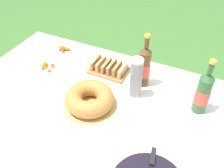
{
  "coord_description": "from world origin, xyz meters",
  "views": [
    {
      "loc": [
        0.45,
        -0.84,
        1.77
      ],
      "look_at": [
        -0.04,
        0.19,
        0.78
      ],
      "focal_mm": 40.0,
      "sensor_mm": 36.0,
      "label": 1
    }
  ],
  "objects_px": {
    "cup_stack": "(136,78)",
    "snack_plate_near": "(45,68)",
    "bundt_cake": "(90,99)",
    "cider_bottle_amber": "(144,66)",
    "cider_bottle_green": "(203,93)",
    "snack_plate_left": "(63,50)",
    "bread_board": "(109,68)"
  },
  "relations": [
    {
      "from": "cup_stack",
      "to": "snack_plate_near",
      "type": "relative_size",
      "value": 1.25
    },
    {
      "from": "cider_bottle_green",
      "to": "cider_bottle_amber",
      "type": "distance_m",
      "value": 0.37
    },
    {
      "from": "cider_bottle_green",
      "to": "snack_plate_left",
      "type": "distance_m",
      "value": 1.06
    },
    {
      "from": "snack_plate_near",
      "to": "snack_plate_left",
      "type": "xyz_separation_m",
      "value": [
        -0.01,
        0.24,
        0.0
      ]
    },
    {
      "from": "cider_bottle_green",
      "to": "cider_bottle_amber",
      "type": "relative_size",
      "value": 0.97
    },
    {
      "from": "bundt_cake",
      "to": "bread_board",
      "type": "bearing_deg",
      "value": 96.92
    },
    {
      "from": "bundt_cake",
      "to": "cider_bottle_amber",
      "type": "bearing_deg",
      "value": 56.19
    },
    {
      "from": "cup_stack",
      "to": "cider_bottle_green",
      "type": "height_order",
      "value": "cider_bottle_green"
    },
    {
      "from": "cup_stack",
      "to": "bread_board",
      "type": "xyz_separation_m",
      "value": [
        -0.25,
        0.14,
        -0.1
      ]
    },
    {
      "from": "cider_bottle_green",
      "to": "snack_plate_near",
      "type": "distance_m",
      "value": 1.03
    },
    {
      "from": "snack_plate_near",
      "to": "bread_board",
      "type": "relative_size",
      "value": 0.82
    },
    {
      "from": "bundt_cake",
      "to": "snack_plate_near",
      "type": "bearing_deg",
      "value": 159.29
    },
    {
      "from": "bundt_cake",
      "to": "snack_plate_near",
      "type": "xyz_separation_m",
      "value": [
        -0.45,
        0.17,
        -0.04
      ]
    },
    {
      "from": "cup_stack",
      "to": "cider_bottle_green",
      "type": "relative_size",
      "value": 0.77
    },
    {
      "from": "bundt_cake",
      "to": "cider_bottle_amber",
      "type": "relative_size",
      "value": 0.88
    },
    {
      "from": "cider_bottle_green",
      "to": "cider_bottle_amber",
      "type": "xyz_separation_m",
      "value": [
        -0.36,
        0.08,
        0.01
      ]
    },
    {
      "from": "cup_stack",
      "to": "cider_bottle_amber",
      "type": "bearing_deg",
      "value": 86.9
    },
    {
      "from": "cider_bottle_green",
      "to": "snack_plate_near",
      "type": "relative_size",
      "value": 1.62
    },
    {
      "from": "snack_plate_left",
      "to": "bundt_cake",
      "type": "bearing_deg",
      "value": -41.89
    },
    {
      "from": "cider_bottle_green",
      "to": "bread_board",
      "type": "relative_size",
      "value": 1.33
    },
    {
      "from": "bundt_cake",
      "to": "bread_board",
      "type": "height_order",
      "value": "bundt_cake"
    },
    {
      "from": "bundt_cake",
      "to": "cider_bottle_amber",
      "type": "xyz_separation_m",
      "value": [
        0.21,
        0.31,
        0.09
      ]
    },
    {
      "from": "cup_stack",
      "to": "cider_bottle_green",
      "type": "bearing_deg",
      "value": 6.27
    },
    {
      "from": "bundt_cake",
      "to": "snack_plate_near",
      "type": "height_order",
      "value": "bundt_cake"
    },
    {
      "from": "cup_stack",
      "to": "bread_board",
      "type": "distance_m",
      "value": 0.3
    },
    {
      "from": "bundt_cake",
      "to": "cider_bottle_amber",
      "type": "height_order",
      "value": "cider_bottle_amber"
    },
    {
      "from": "cider_bottle_green",
      "to": "bread_board",
      "type": "height_order",
      "value": "cider_bottle_green"
    },
    {
      "from": "snack_plate_left",
      "to": "bread_board",
      "type": "distance_m",
      "value": 0.43
    },
    {
      "from": "snack_plate_left",
      "to": "cup_stack",
      "type": "bearing_deg",
      "value": -18.28
    },
    {
      "from": "bundt_cake",
      "to": "cider_bottle_amber",
      "type": "distance_m",
      "value": 0.39
    },
    {
      "from": "bundt_cake",
      "to": "cider_bottle_green",
      "type": "relative_size",
      "value": 0.91
    },
    {
      "from": "snack_plate_left",
      "to": "bread_board",
      "type": "relative_size",
      "value": 0.9
    }
  ]
}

